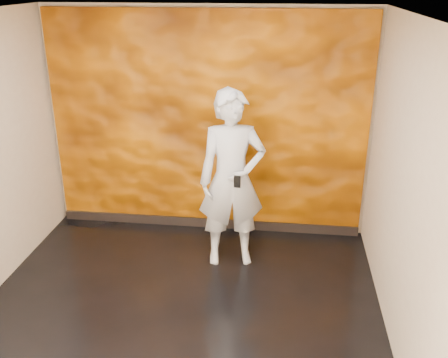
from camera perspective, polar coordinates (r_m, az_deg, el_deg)
room at (r=4.35m, az=-6.10°, el=-0.80°), size 4.02×4.02×2.81m
feature_wall at (r=6.17m, az=-2.00°, el=6.13°), size 3.90×0.06×2.75m
baseboard at (r=6.63m, az=-1.91°, el=-5.00°), size 3.90×0.04×0.12m
man at (r=5.48m, az=0.91°, el=-0.09°), size 0.82×0.63×2.02m
phone at (r=5.21m, az=1.53°, el=-0.30°), size 0.07×0.02×0.13m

